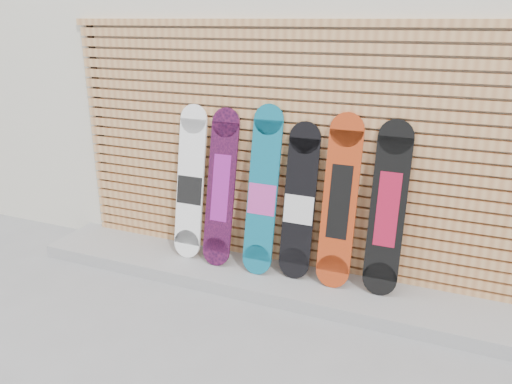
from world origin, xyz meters
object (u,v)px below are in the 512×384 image
at_px(snowboard_0, 190,184).
at_px(snowboard_2, 263,192).
at_px(snowboard_1, 221,188).
at_px(snowboard_4, 340,202).
at_px(snowboard_3, 299,203).
at_px(snowboard_5, 388,209).

relative_size(snowboard_0, snowboard_2, 0.97).
distance_m(snowboard_1, snowboard_4, 1.10).
xyz_separation_m(snowboard_1, snowboard_3, (0.74, 0.02, -0.04)).
xyz_separation_m(snowboard_0, snowboard_4, (1.43, -0.00, 0.02)).
height_order(snowboard_1, snowboard_2, snowboard_2).
bearing_deg(snowboard_5, snowboard_0, -179.72).
distance_m(snowboard_1, snowboard_3, 0.75).
distance_m(snowboard_1, snowboard_2, 0.41).
xyz_separation_m(snowboard_3, snowboard_5, (0.75, 0.00, 0.05)).
bearing_deg(snowboard_0, snowboard_4, -0.19).
relative_size(snowboard_0, snowboard_3, 1.06).
distance_m(snowboard_0, snowboard_3, 1.08).
distance_m(snowboard_2, snowboard_5, 1.08).
relative_size(snowboard_0, snowboard_5, 1.00).
xyz_separation_m(snowboard_1, snowboard_5, (1.49, 0.03, 0.00)).
xyz_separation_m(snowboard_2, snowboard_3, (0.33, 0.03, -0.06)).
height_order(snowboard_2, snowboard_5, snowboard_2).
bearing_deg(snowboard_1, snowboard_2, -0.81).
bearing_deg(snowboard_0, snowboard_2, -1.88).
xyz_separation_m(snowboard_1, snowboard_2, (0.41, -0.01, 0.02)).
bearing_deg(snowboard_2, snowboard_0, 178.12).
height_order(snowboard_1, snowboard_5, snowboard_5).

